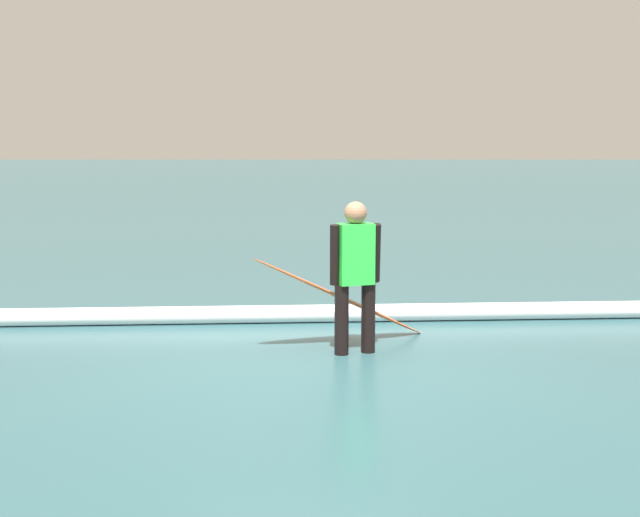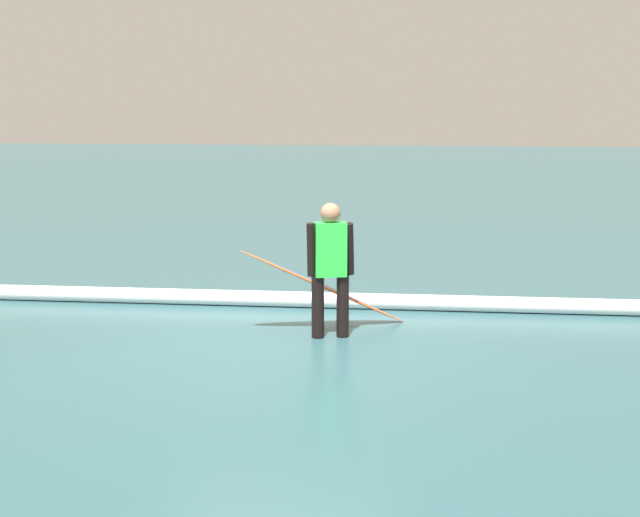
{
  "view_description": "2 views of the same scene",
  "coord_description": "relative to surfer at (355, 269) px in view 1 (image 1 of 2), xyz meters",
  "views": [
    {
      "loc": [
        -0.17,
        7.59,
        2.15
      ],
      "look_at": [
        -0.17,
        0.33,
        1.09
      ],
      "focal_mm": 48.0,
      "sensor_mm": 36.0,
      "label": 1
    },
    {
      "loc": [
        -1.95,
        8.21,
        2.42
      ],
      "look_at": [
        -0.56,
        0.29,
        1.05
      ],
      "focal_mm": 46.51,
      "sensor_mm": 36.0,
      "label": 2
    }
  ],
  "objects": [
    {
      "name": "ground_plane",
      "position": [
        0.52,
        0.63,
        -0.84
      ],
      "size": [
        128.22,
        128.22,
        0.0
      ],
      "primitive_type": "plane",
      "color": "#2E555C"
    },
    {
      "name": "surfer",
      "position": [
        0.0,
        0.0,
        0.0
      ],
      "size": [
        0.5,
        0.32,
        1.5
      ],
      "rotation": [
        0.0,
        0.0,
        3.46
      ],
      "color": "black",
      "rests_on": "ground_plane"
    },
    {
      "name": "surfboard",
      "position": [
        0.12,
        -0.38,
        -0.36
      ],
      "size": [
        1.89,
        1.17,
        1.0
      ],
      "color": "#E55926",
      "rests_on": "ground_plane"
    },
    {
      "name": "wave_crest_foreground",
      "position": [
        1.44,
        -1.34,
        -0.74
      ],
      "size": [
        25.3,
        1.74,
        0.2
      ],
      "primitive_type": "cylinder",
      "rotation": [
        0.0,
        1.57,
        0.06
      ],
      "color": "white",
      "rests_on": "ground_plane"
    }
  ]
}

